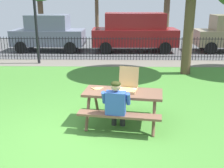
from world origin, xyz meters
TOP-DOWN VIEW (x-y plane):
  - ground at (0.00, 1.92)m, footprint 28.00×11.85m
  - cobblestone_walkway at (0.00, 7.15)m, footprint 28.00×1.40m
  - street_asphalt at (0.00, 11.61)m, footprint 28.00×7.51m
  - picnic_table_foreground at (1.05, 0.88)m, footprint 2.00×1.73m
  - pizza_box_open at (1.15, 1.01)m, footprint 0.57×0.61m
  - pizza_slice_on_table at (0.43, 1.10)m, footprint 0.30×0.27m
  - adult_at_table at (0.90, 0.39)m, footprint 0.63×0.63m
  - iron_fence_streetside at (-0.00, 7.85)m, footprint 24.00×0.03m
  - lamp_post_walkway at (-2.65, 7.04)m, footprint 0.28×0.28m
  - parked_car_left at (-2.90, 10.16)m, footprint 3.94×1.91m
  - parked_car_center at (1.84, 10.16)m, footprint 4.64×2.03m

SIDE VIEW (x-z plane):
  - ground at x=0.00m, z-range -0.02..0.00m
  - street_asphalt at x=0.00m, z-range -0.01..0.00m
  - cobblestone_walkway at x=0.00m, z-range -0.01..0.00m
  - iron_fence_streetside at x=0.00m, z-range 0.01..1.11m
  - picnic_table_foreground at x=1.05m, z-range 0.20..0.99m
  - adult_at_table at x=0.90m, z-range 0.06..1.25m
  - pizza_slice_on_table at x=0.43m, z-range 0.77..0.79m
  - pizza_box_open at x=1.15m, z-range 0.61..1.12m
  - parked_car_left at x=-2.90m, z-range 0.02..2.00m
  - parked_car_center at x=1.84m, z-range 0.06..2.14m
  - lamp_post_walkway at x=-2.65m, z-range 0.47..5.06m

